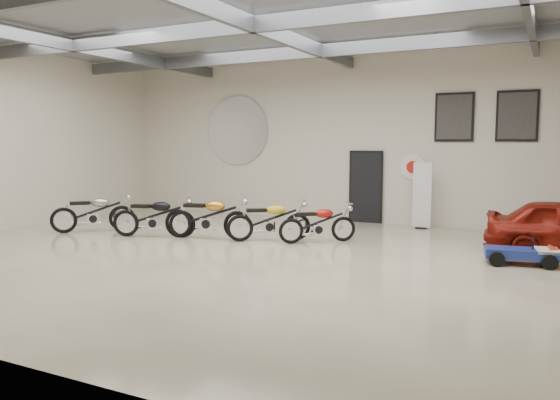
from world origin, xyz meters
The scene contains 16 objects.
floor centered at (0.00, 0.00, 0.00)m, with size 16.00×12.00×0.01m, color beige.
ceiling centered at (0.00, 0.00, 5.00)m, with size 16.00×12.00×0.01m, color gray.
back_wall centered at (0.00, 6.00, 2.50)m, with size 16.00×0.02×5.00m, color beige.
ceiling_beams centered at (0.00, 0.00, 4.75)m, with size 15.80×11.80×0.32m, color #595B60, non-canonical shape.
door centered at (0.50, 5.95, 1.05)m, with size 0.92×0.08×2.10m, color black.
logo_plaque centered at (-4.00, 5.95, 2.80)m, with size 2.30×0.06×1.16m, color silver, non-canonical shape.
poster_left centered at (3.00, 5.96, 3.10)m, with size 1.05×0.08×1.35m, color black, non-canonical shape.
poster_mid centered at (4.60, 5.96, 3.10)m, with size 1.05×0.08×1.35m, color black, non-canonical shape.
oil_sign centered at (1.90, 5.95, 1.70)m, with size 0.72×0.10×0.72m, color white, non-canonical shape.
banner_stand centered at (2.28, 5.50, 0.93)m, with size 0.51×0.20×1.86m, color white, non-canonical shape.
motorcycle_silver centered at (-5.50, 0.92, 0.55)m, with size 2.12×0.66×1.10m, color silver, non-canonical shape.
motorcycle_black centered at (-3.51, 1.02, 0.55)m, with size 2.12×0.66×1.10m, color silver, non-canonical shape.
motorcycle_gold centered at (-2.14, 1.42, 0.58)m, with size 2.24×0.69×1.16m, color silver, non-canonical shape.
motorcycle_yellow centered at (-0.65, 1.88, 0.53)m, with size 2.03×0.63×1.06m, color silver, non-canonical shape.
motorcycle_red centered at (0.52, 2.18, 0.49)m, with size 1.88×0.58×0.98m, color silver, non-canonical shape.
go_kart centered at (5.18, 1.79, 0.30)m, with size 1.66×0.75×0.60m, color navy, non-canonical shape.
Camera 1 is at (5.55, -9.80, 2.40)m, focal length 35.00 mm.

